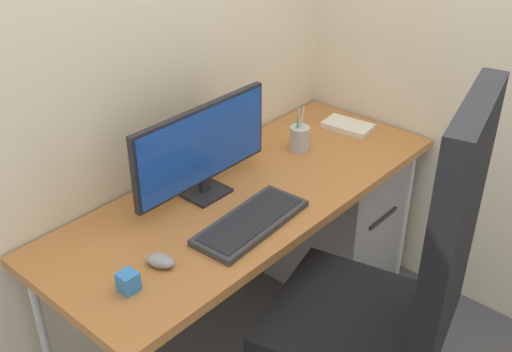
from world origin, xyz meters
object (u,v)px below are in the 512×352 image
Objects in this scene: keyboard at (251,222)px; notebook at (348,126)px; monitor at (203,147)px; filing_cabinet at (333,220)px; mouse at (161,261)px; office_chair at (393,292)px; desk_clamp_accessory at (128,282)px; pen_holder at (300,138)px.

keyboard is 2.12× the size of notebook.
notebook is (0.79, -0.09, -0.18)m from monitor.
filing_cabinet is 1.02× the size of monitor.
mouse is 1.18m from notebook.
office_chair is 2.13× the size of filing_cabinet.
monitor is at bearing 22.55° from desk_clamp_accessory.
filing_cabinet is at bearing 4.31° from desk_clamp_accessory.
monitor is 2.91× the size of notebook.
office_chair reaches higher than filing_cabinet.
pen_holder is (0.53, 0.21, 0.04)m from keyboard.
office_chair reaches higher than mouse.
mouse reaches higher than notebook.
monitor is at bearing 174.28° from pen_holder.
office_chair is at bearing -122.50° from pen_holder.
monitor is at bearing 92.72° from office_chair.
filing_cabinet is at bearing -169.08° from notebook.
mouse is (-0.34, 0.06, 0.01)m from keyboard.
filing_cabinet is 1.27m from desk_clamp_accessory.
office_chair is at bearing -44.97° from desk_clamp_accessory.
pen_holder is at bearing 21.61° from keyboard.
office_chair is 2.18× the size of monitor.
notebook is at bearing 5.54° from desk_clamp_accessory.
monitor reaches higher than notebook.
filing_cabinet is 1.40× the size of keyboard.
monitor is 0.58m from desk_clamp_accessory.
notebook reaches higher than filing_cabinet.
filing_cabinet is 0.84m from keyboard.
pen_holder is 0.91× the size of notebook.
office_chair is 0.79m from desk_clamp_accessory.
monitor is (-0.04, 0.77, 0.24)m from office_chair.
mouse is 0.14m from desk_clamp_accessory.
filing_cabinet is 1.14m from mouse.
desk_clamp_accessory is (-1.01, -0.16, -0.02)m from pen_holder.
pen_holder is at bearing 9.28° from desk_clamp_accessory.
desk_clamp_accessory is (-0.52, -0.21, -0.16)m from monitor.
desk_clamp_accessory is (-0.14, -0.02, 0.01)m from mouse.
monitor is 0.32m from keyboard.
keyboard and notebook have the same top height.
notebook is 3.41× the size of desk_clamp_accessory.
mouse is 0.50× the size of pen_holder.
desk_clamp_accessory is at bearing -157.45° from monitor.
filing_cabinet is at bearing -22.96° from pen_holder.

